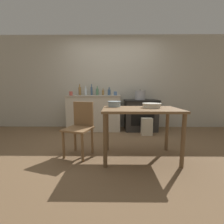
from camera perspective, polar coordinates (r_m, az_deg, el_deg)
ground_plane at (r=2.93m, az=-0.07°, el=-12.86°), size 14.00×14.00×0.00m
wall_back at (r=4.32m, az=0.15°, el=11.13°), size 8.00×0.07×2.55m
counter_cabinet at (r=4.06m, az=-6.73°, el=-0.19°), size 1.40×0.62×0.93m
stove at (r=4.09m, az=10.80°, el=-1.03°), size 0.86×0.66×0.81m
work_table at (r=2.32m, az=10.81°, el=-1.45°), size 1.15×0.71×0.78m
chair at (r=2.51m, az=-12.04°, el=-5.37°), size 0.50×0.50×0.87m
flour_sack at (r=3.66m, az=13.07°, el=-5.43°), size 0.25×0.18×0.41m
stock_pot at (r=4.03m, az=10.64°, el=6.37°), size 0.28×0.28×0.27m
mixing_bowl_large at (r=2.47m, az=0.88°, el=3.19°), size 0.22×0.22×0.09m
mixing_bowl_small at (r=2.41m, az=14.89°, el=2.53°), size 0.29×0.29×0.07m
bottle_far_left at (r=4.16m, az=-5.62°, el=7.70°), size 0.07×0.07×0.24m
bottle_left at (r=4.12m, az=-3.42°, el=7.42°), size 0.06×0.06×0.18m
bottle_mid_left at (r=4.16m, az=-10.00°, el=7.68°), size 0.06×0.06×0.25m
bottle_center_left at (r=4.21m, az=-12.15°, el=7.88°), size 0.07×0.07×0.30m
bottle_center at (r=4.04m, az=-1.10°, el=7.58°), size 0.08×0.08×0.21m
bottle_center_right at (r=4.17m, az=-7.78°, el=7.98°), size 0.06×0.06×0.30m
cup_mid_right at (r=3.93m, az=1.30°, el=7.09°), size 0.09×0.09×0.10m
cup_right at (r=3.93m, az=-15.38°, el=6.82°), size 0.09×0.09×0.10m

